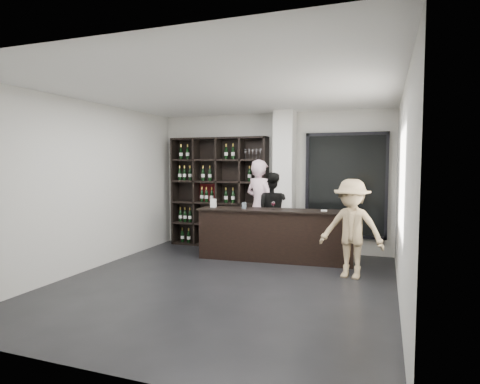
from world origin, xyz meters
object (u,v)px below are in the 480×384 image
at_px(taster_pink, 260,206).
at_px(taster_black, 274,212).
at_px(wine_shelf, 219,192).
at_px(customer, 351,229).
at_px(tasting_counter, 275,235).

relative_size(taster_pink, taster_black, 1.15).
xyz_separation_m(wine_shelf, taster_pink, (1.00, -0.17, -0.24)).
bearing_deg(customer, wine_shelf, 164.10).
distance_m(wine_shelf, taster_pink, 1.04).
bearing_deg(wine_shelf, taster_pink, -9.37).
bearing_deg(taster_black, wine_shelf, 14.57).
relative_size(tasting_counter, taster_pink, 1.54).
xyz_separation_m(taster_black, customer, (1.64, -1.35, -0.04)).
height_order(taster_pink, customer, taster_pink).
height_order(wine_shelf, tasting_counter, wine_shelf).
distance_m(taster_black, customer, 2.12).
height_order(wine_shelf, taster_black, wine_shelf).
relative_size(wine_shelf, taster_pink, 1.25).
bearing_deg(taster_pink, customer, 169.05).
distance_m(tasting_counter, taster_black, 0.76).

